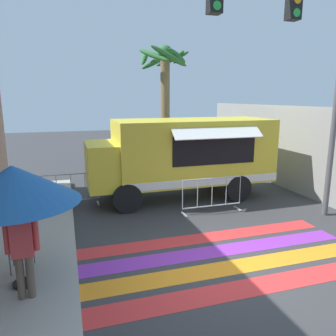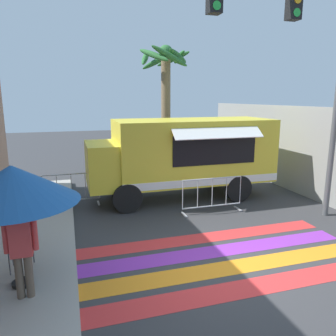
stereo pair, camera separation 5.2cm
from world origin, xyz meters
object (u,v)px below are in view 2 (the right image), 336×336
vendor_person (21,247)px  palm_tree (165,88)px  barricade_front (212,195)px  barricade_side (72,190)px  food_truck (180,153)px  folding_chair (21,238)px  patio_umbrella (12,184)px  traffic_signal_pole (295,42)px

vendor_person → palm_tree: size_ratio=0.29×
barricade_front → barricade_side: bearing=155.6°
food_truck → palm_tree: (0.49, 3.42, 2.29)m
folding_chair → patio_umbrella: bearing=-95.9°
barricade_side → palm_tree: 6.23m
traffic_signal_pole → palm_tree: 6.64m
food_truck → barricade_side: bearing=177.6°
food_truck → barricade_front: food_truck is taller
food_truck → palm_tree: 4.15m
traffic_signal_pole → barricade_front: size_ratio=3.45×
food_truck → vendor_person: (-4.47, -5.05, -0.50)m
folding_chair → palm_tree: bearing=43.8°
barricade_front → barricade_side: same height
folding_chair → vendor_person: vendor_person is taller
food_truck → barricade_side: food_truck is taller
traffic_signal_pole → folding_chair: size_ratio=6.81×
barricade_front → palm_tree: 6.11m
patio_umbrella → barricade_front: 6.01m
traffic_signal_pole → vendor_person: size_ratio=4.15×
patio_umbrella → palm_tree: size_ratio=0.39×
traffic_signal_pole → barricade_front: bearing=141.5°
food_truck → folding_chair: food_truck is taller
vendor_person → barricade_front: bearing=41.7°
folding_chair → barricade_side: size_ratio=0.55×
barricade_front → palm_tree: palm_tree is taller
vendor_person → barricade_front: vendor_person is taller
patio_umbrella → folding_chair: (-0.07, 0.69, -1.26)m
barricade_side → patio_umbrella: bearing=-101.1°
food_truck → vendor_person: food_truck is taller
patio_umbrella → vendor_person: size_ratio=1.37×
barricade_front → palm_tree: bearing=89.6°
traffic_signal_pole → palm_tree: size_ratio=1.19×
traffic_signal_pole → barricade_front: (-1.58, 1.26, -4.29)m
vendor_person → food_truck: bearing=56.0°
barricade_front → barricade_side: 4.49m
palm_tree → patio_umbrella: bearing=-122.2°
palm_tree → traffic_signal_pole: bearing=-76.4°
food_truck → traffic_signal_pole: (2.04, -2.96, 3.25)m
folding_chair → palm_tree: 9.50m
traffic_signal_pole → vendor_person: traffic_signal_pole is taller
food_truck → patio_umbrella: food_truck is taller
food_truck → barricade_side: 3.78m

